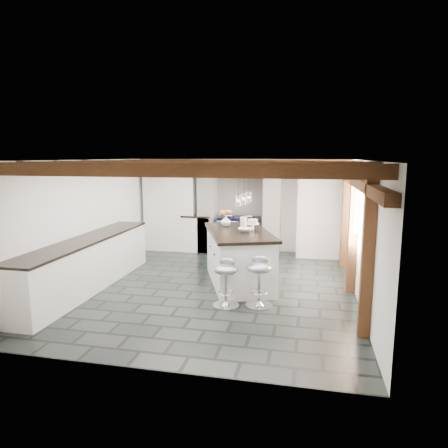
% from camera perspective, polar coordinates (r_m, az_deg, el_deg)
% --- Properties ---
extents(ground, '(6.00, 6.00, 0.00)m').
position_cam_1_polar(ground, '(7.45, -1.41, -8.86)').
color(ground, black).
rests_on(ground, ground).
extents(room_shell, '(6.00, 6.03, 6.00)m').
position_cam_1_polar(room_shell, '(8.68, -3.18, 1.04)').
color(room_shell, white).
rests_on(room_shell, ground).
extents(range_cooker, '(1.00, 0.63, 0.99)m').
position_cam_1_polar(range_cooker, '(9.87, 2.18, -1.45)').
color(range_cooker, black).
rests_on(range_cooker, ground).
extents(kitchen_island, '(1.70, 2.27, 1.34)m').
position_cam_1_polar(kitchen_island, '(7.48, 2.11, -4.65)').
color(kitchen_island, white).
rests_on(kitchen_island, ground).
extents(bar_stool_near, '(0.44, 0.44, 0.81)m').
position_cam_1_polar(bar_stool_near, '(6.36, 5.06, -7.37)').
color(bar_stool_near, silver).
rests_on(bar_stool_near, ground).
extents(bar_stool_far, '(0.46, 0.46, 0.78)m').
position_cam_1_polar(bar_stool_far, '(6.34, 0.33, -7.58)').
color(bar_stool_far, silver).
rests_on(bar_stool_far, ground).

